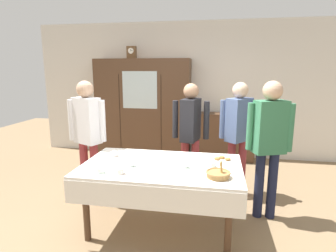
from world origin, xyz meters
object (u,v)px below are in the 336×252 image
(tea_cup_center, at_px, (185,166))
(person_by_cabinet, at_px, (190,128))
(dining_table, at_px, (161,174))
(tea_cup_near_left, at_px, (131,165))
(mantel_clock, at_px, (132,52))
(person_behind_table_left, at_px, (238,128))
(wall_cabinet, at_px, (143,109))
(pastry_plate, at_px, (222,160))
(tea_cup_near_right, at_px, (114,154))
(book_stack, at_px, (226,111))
(spoon_mid_right, at_px, (110,164))
(tea_cup_far_left, at_px, (100,171))
(spoon_back_edge, at_px, (147,170))
(person_beside_shelf, at_px, (87,129))
(person_behind_table_right, at_px, (269,137))
(tea_cup_back_edge, at_px, (212,166))
(bookshelf_low, at_px, (225,137))
(bread_basket, at_px, (218,174))
(tea_cup_far_right, at_px, (120,172))

(tea_cup_center, bearing_deg, person_by_cabinet, 92.44)
(dining_table, height_order, tea_cup_near_left, tea_cup_near_left)
(mantel_clock, relative_size, person_behind_table_left, 0.15)
(wall_cabinet, height_order, pastry_plate, wall_cabinet)
(tea_cup_near_left, xyz_separation_m, tea_cup_near_right, (-0.31, 0.30, 0.00))
(wall_cabinet, xyz_separation_m, book_stack, (1.65, 0.05, -0.00))
(dining_table, relative_size, mantel_clock, 7.21)
(spoon_mid_right, bearing_deg, person_behind_table_left, 38.27)
(tea_cup_far_left, distance_m, spoon_mid_right, 0.28)
(book_stack, relative_size, spoon_back_edge, 1.79)
(person_beside_shelf, relative_size, person_behind_table_right, 0.99)
(mantel_clock, bearing_deg, tea_cup_near_left, -73.34)
(person_behind_table_right, bearing_deg, tea_cup_back_edge, -144.56)
(bookshelf_low, height_order, tea_cup_near_left, bookshelf_low)
(bread_basket, xyz_separation_m, spoon_back_edge, (-0.72, 0.05, -0.03))
(tea_cup_back_edge, relative_size, bread_basket, 0.54)
(tea_cup_far_left, height_order, person_by_cabinet, person_by_cabinet)
(spoon_back_edge, bearing_deg, tea_cup_back_edge, 17.13)
(bookshelf_low, bearing_deg, person_beside_shelf, -131.83)
(tea_cup_far_right, distance_m, tea_cup_near_left, 0.23)
(tea_cup_far_left, distance_m, person_by_cabinet, 1.57)
(tea_cup_near_right, distance_m, person_beside_shelf, 0.65)
(tea_cup_back_edge, bearing_deg, person_by_cabinet, 108.31)
(person_behind_table_left, bearing_deg, mantel_clock, 142.74)
(spoon_mid_right, relative_size, person_by_cabinet, 0.07)
(tea_cup_far_left, bearing_deg, mantel_clock, 100.90)
(bookshelf_low, xyz_separation_m, bread_basket, (-0.14, -2.87, 0.32))
(tea_cup_far_right, distance_m, person_by_cabinet, 1.47)
(dining_table, xyz_separation_m, bookshelf_low, (0.75, 2.64, -0.19))
(tea_cup_center, distance_m, tea_cup_far_right, 0.68)
(tea_cup_back_edge, height_order, tea_cup_near_right, same)
(tea_cup_far_right, relative_size, person_beside_shelf, 0.08)
(dining_table, height_order, bookshelf_low, bookshelf_low)
(bookshelf_low, xyz_separation_m, person_by_cabinet, (-0.53, -1.62, 0.50))
(mantel_clock, bearing_deg, spoon_back_edge, -70.12)
(mantel_clock, bearing_deg, tea_cup_back_edge, -57.10)
(mantel_clock, distance_m, tea_cup_far_right, 3.29)
(pastry_plate, height_order, person_behind_table_left, person_behind_table_left)
(bookshelf_low, height_order, book_stack, book_stack)
(person_by_cabinet, bearing_deg, book_stack, 71.77)
(spoon_back_edge, distance_m, person_behind_table_right, 1.48)
(tea_cup_center, distance_m, person_beside_shelf, 1.51)
(wall_cabinet, distance_m, tea_cup_center, 2.88)
(dining_table, height_order, bread_basket, bread_basket)
(book_stack, height_order, tea_cup_near_left, book_stack)
(book_stack, bearing_deg, dining_table, -105.87)
(bookshelf_low, height_order, person_beside_shelf, person_beside_shelf)
(person_behind_table_left, bearing_deg, book_stack, 94.67)
(tea_cup_far_right, xyz_separation_m, tea_cup_far_left, (-0.20, -0.01, 0.00))
(book_stack, bearing_deg, mantel_clock, -178.43)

